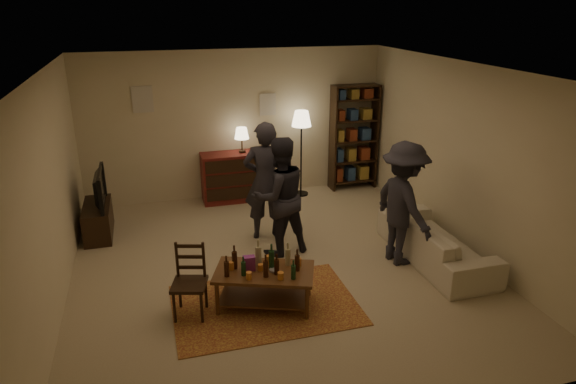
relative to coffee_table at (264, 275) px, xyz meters
name	(u,v)px	position (x,y,z in m)	size (l,w,h in m)	color
floor	(279,267)	(0.41, 0.87, -0.42)	(6.00, 6.00, 0.00)	#C6B793
room_shell	(199,102)	(-0.24, 3.85, 1.40)	(6.00, 6.00, 6.00)	beige
rug	(265,305)	(0.00, 0.00, -0.41)	(2.20, 1.50, 0.01)	maroon
coffee_table	(264,275)	(0.00, 0.00, 0.00)	(1.32, 1.01, 0.82)	brown
dining_chair	(190,278)	(-0.86, 0.08, 0.05)	(0.48, 0.48, 0.89)	black
tv_stand	(97,212)	(-2.04, 2.67, -0.03)	(0.40, 1.00, 1.06)	black
dresser	(230,176)	(0.22, 3.58, 0.06)	(1.00, 0.50, 1.36)	maroon
bookshelf	(354,136)	(2.65, 3.65, 0.62)	(0.90, 0.34, 2.02)	black
floor_lamp	(301,124)	(1.56, 3.52, 0.95)	(0.36, 0.36, 1.61)	black
sofa	(436,241)	(2.61, 0.47, -0.11)	(2.08, 0.81, 0.61)	beige
person_left	(266,181)	(0.48, 1.88, 0.50)	(0.67, 0.44, 1.84)	#292830
person_right	(279,197)	(0.55, 1.33, 0.45)	(0.84, 0.66, 1.74)	#25252C
person_by_sofa	(403,204)	(2.11, 0.59, 0.45)	(1.13, 0.65, 1.74)	#26262D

